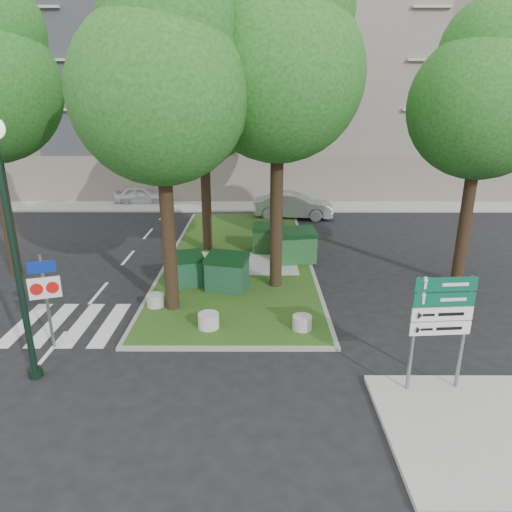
{
  "coord_description": "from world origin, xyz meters",
  "views": [
    {
      "loc": [
        1.31,
        -11.38,
        6.6
      ],
      "look_at": [
        1.27,
        2.3,
        2.0
      ],
      "focal_mm": 32.0,
      "sensor_mm": 36.0,
      "label": 1
    }
  ],
  "objects_px": {
    "dumpster_c": "(268,238)",
    "bollard_left": "(156,300)",
    "tree_median_far": "(278,65)",
    "tree_street_right": "(486,91)",
    "tree_median_near_right": "(281,58)",
    "bollard_mid": "(209,321)",
    "tree_median_near_left": "(162,77)",
    "street_lamp": "(9,224)",
    "tree_median_mid": "(205,94)",
    "litter_bin": "(284,237)",
    "bollard_right": "(302,322)",
    "directional_sign": "(441,316)",
    "traffic_sign_pole": "(45,289)",
    "dumpster_d": "(297,246)",
    "dumpster_a": "(185,270)",
    "car_white": "(142,195)",
    "dumpster_b": "(227,272)",
    "car_silver": "(294,205)"
  },
  "relations": [
    {
      "from": "dumpster_c",
      "to": "bollard_left",
      "type": "relative_size",
      "value": 2.53
    },
    {
      "from": "tree_median_far",
      "to": "tree_street_right",
      "type": "distance_m",
      "value": 9.85
    },
    {
      "from": "bollard_left",
      "to": "tree_median_far",
      "type": "bearing_deg",
      "value": 65.07
    },
    {
      "from": "tree_median_near_right",
      "to": "tree_street_right",
      "type": "bearing_deg",
      "value": 4.09
    },
    {
      "from": "tree_street_right",
      "to": "bollard_mid",
      "type": "bearing_deg",
      "value": -156.7
    },
    {
      "from": "tree_median_near_left",
      "to": "street_lamp",
      "type": "xyz_separation_m",
      "value": [
        -2.9,
        -3.94,
        -3.33
      ]
    },
    {
      "from": "tree_median_mid",
      "to": "tree_median_near_left",
      "type": "bearing_deg",
      "value": -94.4
    },
    {
      "from": "tree_median_mid",
      "to": "litter_bin",
      "type": "bearing_deg",
      "value": 9.08
    },
    {
      "from": "bollard_right",
      "to": "directional_sign",
      "type": "distance_m",
      "value": 4.44
    },
    {
      "from": "tree_street_right",
      "to": "tree_median_near_right",
      "type": "bearing_deg",
      "value": -175.91
    },
    {
      "from": "tree_median_near_left",
      "to": "traffic_sign_pole",
      "type": "distance_m",
      "value": 6.8
    },
    {
      "from": "tree_median_near_right",
      "to": "dumpster_d",
      "type": "bearing_deg",
      "value": 70.98
    },
    {
      "from": "dumpster_a",
      "to": "car_white",
      "type": "bearing_deg",
      "value": 91.74
    },
    {
      "from": "dumpster_b",
      "to": "bollard_left",
      "type": "relative_size",
      "value": 2.88
    },
    {
      "from": "dumpster_d",
      "to": "car_white",
      "type": "height_order",
      "value": "dumpster_d"
    },
    {
      "from": "dumpster_a",
      "to": "directional_sign",
      "type": "distance_m",
      "value": 9.56
    },
    {
      "from": "dumpster_b",
      "to": "bollard_right",
      "type": "xyz_separation_m",
      "value": [
        2.44,
        -3.08,
        -0.45
      ]
    },
    {
      "from": "tree_median_near_right",
      "to": "directional_sign",
      "type": "xyz_separation_m",
      "value": [
        3.41,
        -6.56,
        -5.98
      ]
    },
    {
      "from": "dumpster_c",
      "to": "tree_median_mid",
      "type": "bearing_deg",
      "value": 173.42
    },
    {
      "from": "dumpster_d",
      "to": "bollard_left",
      "type": "relative_size",
      "value": 2.99
    },
    {
      "from": "bollard_right",
      "to": "traffic_sign_pole",
      "type": "xyz_separation_m",
      "value": [
        -7.16,
        -0.88,
        1.44
      ]
    },
    {
      "from": "tree_median_near_left",
      "to": "tree_median_near_right",
      "type": "relative_size",
      "value": 0.92
    },
    {
      "from": "tree_median_near_right",
      "to": "traffic_sign_pole",
      "type": "distance_m",
      "value": 10.08
    },
    {
      "from": "tree_street_right",
      "to": "bollard_right",
      "type": "relative_size",
      "value": 17.18
    },
    {
      "from": "tree_median_near_right",
      "to": "traffic_sign_pole",
      "type": "height_order",
      "value": "tree_median_near_right"
    },
    {
      "from": "litter_bin",
      "to": "car_white",
      "type": "xyz_separation_m",
      "value": [
        -9.22,
        9.88,
        0.1
      ]
    },
    {
      "from": "tree_median_far",
      "to": "tree_median_mid",
      "type": "bearing_deg",
      "value": -136.85
    },
    {
      "from": "car_silver",
      "to": "tree_street_right",
      "type": "bearing_deg",
      "value": -144.78
    },
    {
      "from": "dumpster_c",
      "to": "bollard_left",
      "type": "distance_m",
      "value": 7.14
    },
    {
      "from": "bollard_right",
      "to": "dumpster_d",
      "type": "bearing_deg",
      "value": 86.94
    },
    {
      "from": "dumpster_a",
      "to": "bollard_left",
      "type": "relative_size",
      "value": 2.7
    },
    {
      "from": "tree_median_mid",
      "to": "dumpster_b",
      "type": "relative_size",
      "value": 5.99
    },
    {
      "from": "dumpster_d",
      "to": "tree_median_near_left",
      "type": "bearing_deg",
      "value": -143.03
    },
    {
      "from": "dumpster_d",
      "to": "bollard_left",
      "type": "bearing_deg",
      "value": -147.54
    },
    {
      "from": "tree_median_near_right",
      "to": "bollard_mid",
      "type": "height_order",
      "value": "tree_median_near_right"
    },
    {
      "from": "dumpster_a",
      "to": "bollard_mid",
      "type": "bearing_deg",
      "value": -88.09
    },
    {
      "from": "dumpster_c",
      "to": "bollard_left",
      "type": "xyz_separation_m",
      "value": [
        -3.92,
        -5.95,
        -0.42
      ]
    },
    {
      "from": "tree_street_right",
      "to": "bollard_mid",
      "type": "distance_m",
      "value": 12.06
    },
    {
      "from": "bollard_right",
      "to": "directional_sign",
      "type": "xyz_separation_m",
      "value": [
        2.83,
        -2.99,
        1.68
      ]
    },
    {
      "from": "tree_median_far",
      "to": "directional_sign",
      "type": "distance_m",
      "value": 15.74
    },
    {
      "from": "dumpster_c",
      "to": "traffic_sign_pole",
      "type": "xyz_separation_m",
      "value": [
        -6.31,
        -8.46,
        1.02
      ]
    },
    {
      "from": "tree_median_near_left",
      "to": "tree_median_mid",
      "type": "height_order",
      "value": "tree_median_near_left"
    },
    {
      "from": "traffic_sign_pole",
      "to": "tree_median_near_left",
      "type": "bearing_deg",
      "value": 19.45
    },
    {
      "from": "traffic_sign_pole",
      "to": "directional_sign",
      "type": "distance_m",
      "value": 10.21
    },
    {
      "from": "dumpster_a",
      "to": "litter_bin",
      "type": "bearing_deg",
      "value": 34.5
    },
    {
      "from": "dumpster_c",
      "to": "street_lamp",
      "type": "xyz_separation_m",
      "value": [
        -6.14,
        -9.95,
        3.24
      ]
    },
    {
      "from": "dumpster_a",
      "to": "car_silver",
      "type": "xyz_separation_m",
      "value": [
        4.88,
        10.98,
        0.05
      ]
    },
    {
      "from": "dumpster_b",
      "to": "street_lamp",
      "type": "height_order",
      "value": "street_lamp"
    },
    {
      "from": "tree_median_near_right",
      "to": "car_silver",
      "type": "relative_size",
      "value": 2.44
    },
    {
      "from": "dumpster_c",
      "to": "car_white",
      "type": "bearing_deg",
      "value": 131.22
    }
  ]
}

